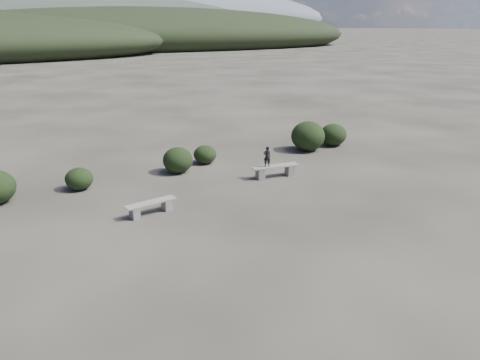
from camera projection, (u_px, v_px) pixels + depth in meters
ground at (323, 248)px, 13.08m from camera, size 1200.00×1200.00×0.00m
bench_left at (151, 207)px, 15.32m from camera, size 1.78×0.60×0.44m
bench_right at (275, 170)px, 19.04m from camera, size 2.03×0.71×0.50m
seated_person at (267, 157)px, 18.72m from camera, size 0.35×0.29×0.83m
shrub_a at (79, 179)px, 17.59m from camera, size 1.03×1.03×0.84m
shrub_b at (178, 160)px, 19.58m from camera, size 1.26×1.26×1.08m
shrub_c at (205, 154)px, 20.91m from camera, size 1.02×1.02×0.82m
shrub_d at (308, 136)px, 22.97m from camera, size 1.66×1.66×1.45m
shrub_e at (333, 135)px, 23.96m from camera, size 1.36×1.36×1.13m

